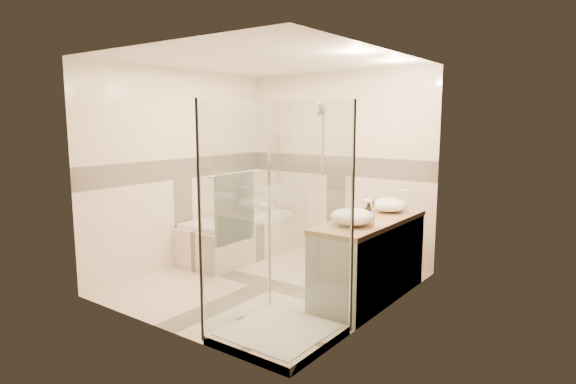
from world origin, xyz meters
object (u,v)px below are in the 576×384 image
Objects in this scene: bathtub at (239,235)px; vessel_sink_far at (352,217)px; vanity at (369,259)px; vessel_sink_near at (389,205)px; shower_enclosure at (273,278)px; amenity_bottle_a at (368,211)px; amenity_bottle_b at (369,211)px.

bathtub is 3.99× the size of vessel_sink_far.
vessel_sink_near reaches higher than vanity.
shower_enclosure reaches higher than vessel_sink_far.
bathtub is at bearing 170.18° from amenity_bottle_a.
amenity_bottle_b is at bearing -90.00° from vessel_sink_near.
bathtub is 9.91× the size of amenity_bottle_b.
bathtub is at bearing 161.47° from vessel_sink_far.
vessel_sink_far is 2.49× the size of amenity_bottle_b.
vessel_sink_near is 0.50m from amenity_bottle_b.
amenity_bottle_a is at bearing -90.00° from amenity_bottle_b.
vanity is (2.15, -0.35, 0.12)m from bathtub.
bathtub is 1.05× the size of vanity.
amenity_bottle_b is at bearing -154.95° from vanity.
bathtub is 9.68× the size of amenity_bottle_a.
amenity_bottle_b is (0.00, -0.50, 0.00)m from vessel_sink_near.
bathtub is at bearing -176.24° from vessel_sink_near.
amenity_bottle_a is at bearing -9.82° from bathtub.
bathtub is 2.33m from vessel_sink_far.
bathtub is 2.18m from vanity.
shower_enclosure is at bearing -102.29° from amenity_bottle_a.
bathtub is 2.25m from amenity_bottle_b.
vessel_sink_near is 2.36× the size of amenity_bottle_b.
amenity_bottle_a is (-0.02, -0.02, 0.51)m from vanity.
amenity_bottle_b reaches higher than bathtub.
vessel_sink_near is 0.85m from vessel_sink_far.
vessel_sink_near is at bearing 81.19° from shower_enclosure.
amenity_bottle_b is (0.00, 0.35, 0.00)m from vessel_sink_far.
bathtub is 0.83× the size of shower_enclosure.
shower_enclosure reaches higher than vanity.
vessel_sink_far reaches higher than vessel_sink_near.
vessel_sink_near is at bearing 3.76° from bathtub.
vessel_sink_far is at bearing 73.26° from shower_enclosure.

